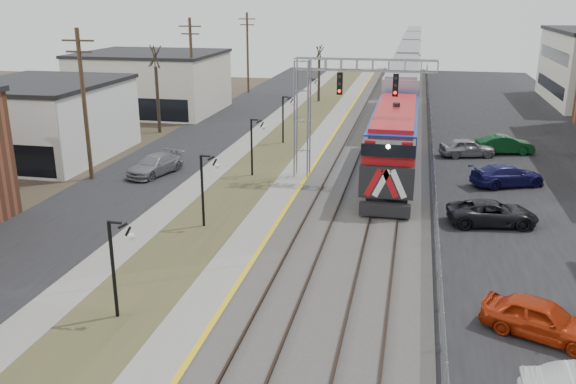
# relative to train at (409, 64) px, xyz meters

# --- Properties ---
(street_west) EXTENTS (7.00, 120.00, 0.04)m
(street_west) POSITION_rel_train_xyz_m (-17.00, -41.68, -2.92)
(street_west) COLOR black
(street_west) RESTS_ON ground
(sidewalk) EXTENTS (2.00, 120.00, 0.08)m
(sidewalk) POSITION_rel_train_xyz_m (-12.50, -41.68, -2.90)
(sidewalk) COLOR gray
(sidewalk) RESTS_ON ground
(grass_median) EXTENTS (4.00, 120.00, 0.06)m
(grass_median) POSITION_rel_train_xyz_m (-9.50, -41.68, -2.91)
(grass_median) COLOR #424726
(grass_median) RESTS_ON ground
(platform) EXTENTS (2.00, 120.00, 0.24)m
(platform) POSITION_rel_train_xyz_m (-6.50, -41.68, -2.82)
(platform) COLOR gray
(platform) RESTS_ON ground
(ballast_bed) EXTENTS (8.00, 120.00, 0.20)m
(ballast_bed) POSITION_rel_train_xyz_m (-1.50, -41.68, -2.84)
(ballast_bed) COLOR #595651
(ballast_bed) RESTS_ON ground
(parking_lot) EXTENTS (16.00, 120.00, 0.04)m
(parking_lot) POSITION_rel_train_xyz_m (10.50, -41.68, -2.92)
(parking_lot) COLOR black
(parking_lot) RESTS_ON ground
(platform_edge) EXTENTS (0.24, 120.00, 0.01)m
(platform_edge) POSITION_rel_train_xyz_m (-5.62, -41.68, -2.69)
(platform_edge) COLOR gold
(platform_edge) RESTS_ON platform
(track_near) EXTENTS (1.58, 120.00, 0.15)m
(track_near) POSITION_rel_train_xyz_m (-3.50, -41.68, -2.66)
(track_near) COLOR #2D2119
(track_near) RESTS_ON ballast_bed
(track_far) EXTENTS (1.58, 120.00, 0.15)m
(track_far) POSITION_rel_train_xyz_m (-0.00, -41.68, -2.66)
(track_far) COLOR #2D2119
(track_far) RESTS_ON ballast_bed
(train) EXTENTS (3.00, 108.65, 5.33)m
(train) POSITION_rel_train_xyz_m (0.00, 0.00, 0.00)
(train) COLOR #132F9B
(train) RESTS_ON ground
(signal_gantry) EXTENTS (9.00, 1.07, 8.15)m
(signal_gantry) POSITION_rel_train_xyz_m (-4.28, -48.69, 2.65)
(signal_gantry) COLOR gray
(signal_gantry) RESTS_ON ground
(lampposts) EXTENTS (0.14, 62.14, 4.00)m
(lampposts) POSITION_rel_train_xyz_m (-9.50, -58.40, -0.94)
(lampposts) COLOR black
(lampposts) RESTS_ON ground
(utility_poles) EXTENTS (0.28, 80.28, 10.00)m
(utility_poles) POSITION_rel_train_xyz_m (-20.00, -51.68, 2.06)
(utility_poles) COLOR #4C3823
(utility_poles) RESTS_ON ground
(fence) EXTENTS (0.04, 120.00, 1.60)m
(fence) POSITION_rel_train_xyz_m (2.70, -41.68, -2.14)
(fence) COLOR gray
(fence) RESTS_ON ground
(bare_trees) EXTENTS (12.30, 42.30, 5.95)m
(bare_trees) POSITION_rel_train_xyz_m (-18.16, -37.77, -0.24)
(bare_trees) COLOR #382D23
(bare_trees) RESTS_ON ground
(car_lot_a) EXTENTS (4.52, 3.24, 1.43)m
(car_lot_a) POSITION_rel_train_xyz_m (6.25, -66.82, -2.22)
(car_lot_a) COLOR #B02D0D
(car_lot_a) RESTS_ON ground
(car_lot_c) EXTENTS (5.05, 2.89, 1.33)m
(car_lot_c) POSITION_rel_train_xyz_m (5.73, -55.23, -2.28)
(car_lot_c) COLOR black
(car_lot_c) RESTS_ON ground
(car_lot_d) EXTENTS (5.24, 3.79, 1.41)m
(car_lot_d) POSITION_rel_train_xyz_m (7.46, -47.56, -2.23)
(car_lot_d) COLOR #16164D
(car_lot_d) RESTS_ON ground
(car_lot_e) EXTENTS (4.50, 2.78, 1.43)m
(car_lot_e) POSITION_rel_train_xyz_m (5.41, -40.18, -2.22)
(car_lot_e) COLOR gray
(car_lot_e) RESTS_ON ground
(car_lot_f) EXTENTS (4.59, 2.32, 1.44)m
(car_lot_f) POSITION_rel_train_xyz_m (8.37, -38.57, -2.22)
(car_lot_f) COLOR #0C3F1C
(car_lot_f) RESTS_ON ground
(car_street_b) EXTENTS (3.15, 5.10, 1.38)m
(car_street_b) POSITION_rel_train_xyz_m (-16.17, -49.80, -2.25)
(car_street_b) COLOR slate
(car_street_b) RESTS_ON ground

